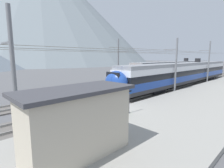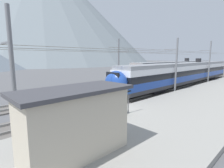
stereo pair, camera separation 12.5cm
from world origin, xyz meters
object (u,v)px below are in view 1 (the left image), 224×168
at_px(catenary_mast_far_side, 119,62).
at_px(catenary_mast_east, 208,61).
at_px(handbag_beside_passenger, 85,127).
at_px(catenary_mast_mid, 175,64).
at_px(potted_plant_platform_edge, 123,108).
at_px(train_near_platform, 184,72).
at_px(passenger_walking, 73,119).
at_px(train_far_track, 176,69).
at_px(platform_sign, 129,95).
at_px(catenary_mast_west, 13,72).
at_px(platform_shelter, 78,122).

bearing_deg(catenary_mast_far_side, catenary_mast_east, -30.75).
height_order(catenary_mast_far_side, handbag_beside_passenger, catenary_mast_far_side).
xyz_separation_m(catenary_mast_mid, handbag_beside_passenger, (-16.28, -2.31, -3.32)).
bearing_deg(catenary_mast_mid, catenary_mast_east, -0.03).
bearing_deg(potted_plant_platform_edge, catenary_mast_east, 4.19).
relative_size(train_near_platform, passenger_walking, 20.30).
height_order(train_near_platform, catenary_mast_far_side, catenary_mast_far_side).
height_order(train_far_track, potted_plant_platform_edge, train_far_track).
distance_m(catenary_mast_mid, platform_sign, 12.23).
bearing_deg(potted_plant_platform_edge, catenary_mast_west, 165.35).
height_order(handbag_beside_passenger, platform_shelter, platform_shelter).
distance_m(catenary_mast_mid, catenary_mast_east, 12.99).
bearing_deg(handbag_beside_passenger, potted_plant_platform_edge, 6.42).
bearing_deg(catenary_mast_east, train_near_platform, 165.29).
xyz_separation_m(handbag_beside_passenger, platform_shelter, (-1.90, -2.14, 1.41)).
distance_m(train_near_platform, catenary_mast_far_side, 11.21).
height_order(passenger_walking, platform_shelter, platform_shelter).
bearing_deg(catenary_mast_far_side, passenger_walking, -144.51).
distance_m(train_near_platform, passenger_walking, 24.37).
relative_size(catenary_mast_west, platform_shelter, 9.27).
bearing_deg(potted_plant_platform_edge, catenary_mast_mid, 8.60).
distance_m(catenary_mast_far_side, passenger_walking, 19.26).
xyz_separation_m(catenary_mast_west, handbag_beside_passenger, (3.14, -2.30, -3.43)).
bearing_deg(platform_sign, catenary_mast_far_side, 46.51).
bearing_deg(handbag_beside_passenger, catenary_mast_far_side, 36.89).
height_order(train_near_platform, potted_plant_platform_edge, train_near_platform).
height_order(catenary_mast_far_side, passenger_walking, catenary_mast_far_side).
relative_size(catenary_mast_mid, passenger_walking, 27.86).
xyz_separation_m(train_far_track, platform_shelter, (-32.86, -11.35, -0.30)).
height_order(train_near_platform, platform_sign, train_near_platform).
bearing_deg(train_near_platform, catenary_mast_east, -14.71).
bearing_deg(catenary_mast_mid, catenary_mast_west, -179.98).
height_order(catenary_mast_west, passenger_walking, catenary_mast_west).
distance_m(train_far_track, platform_sign, 28.05).
bearing_deg(passenger_walking, train_near_platform, 9.41).
relative_size(train_near_platform, platform_sign, 16.86).
distance_m(potted_plant_platform_edge, platform_shelter, 6.50).
height_order(train_far_track, catenary_mast_mid, catenary_mast_mid).
height_order(catenary_mast_mid, potted_plant_platform_edge, catenary_mast_mid).
bearing_deg(train_near_platform, handbag_beside_passenger, -170.42).
xyz_separation_m(passenger_walking, handbag_beside_passenger, (0.87, 0.07, -0.78)).
xyz_separation_m(catenary_mast_mid, catenary_mast_east, (12.99, -0.01, 0.20)).
bearing_deg(catenary_mast_west, train_near_platform, 3.49).
xyz_separation_m(train_near_platform, handbag_beside_passenger, (-23.15, -3.91, -1.72)).
bearing_deg(catenary_mast_mid, platform_shelter, -166.24).
bearing_deg(train_far_track, catenary_mast_west, -168.55).
bearing_deg(passenger_walking, catenary_mast_mid, 7.91).
distance_m(catenary_mast_far_side, platform_shelter, 21.23).
xyz_separation_m(platform_sign, handbag_beside_passenger, (-4.40, -0.19, -1.34)).
bearing_deg(potted_plant_platform_edge, platform_shelter, -156.16).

